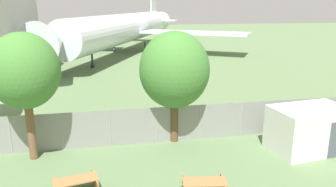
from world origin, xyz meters
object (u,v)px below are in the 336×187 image
at_px(picnic_bench_near_cabin, 76,186).
at_px(tree_left_of_cabin, 24,72).
at_px(portable_cabin, 309,129).
at_px(airplane, 126,28).
at_px(tree_far_right, 174,70).

distance_m(picnic_bench_near_cabin, tree_left_of_cabin, 6.09).
bearing_deg(portable_cabin, airplane, 93.81).
relative_size(airplane, portable_cabin, 10.61).
relative_size(airplane, tree_far_right, 7.22).
bearing_deg(picnic_bench_near_cabin, airplane, 83.11).
xyz_separation_m(portable_cabin, picnic_bench_near_cabin, (-11.85, -2.22, -0.71)).
relative_size(airplane, picnic_bench_near_cabin, 22.36).
xyz_separation_m(picnic_bench_near_cabin, tree_left_of_cabin, (-2.37, 3.92, 4.02)).
distance_m(portable_cabin, tree_far_right, 7.82).
relative_size(picnic_bench_near_cabin, tree_far_right, 0.32).
xyz_separation_m(tree_left_of_cabin, tree_far_right, (7.44, 0.85, -0.38)).
bearing_deg(portable_cabin, tree_far_right, 152.67).
height_order(picnic_bench_near_cabin, tree_far_right, tree_far_right).
distance_m(picnic_bench_near_cabin, tree_far_right, 7.86).
height_order(tree_left_of_cabin, tree_far_right, tree_left_of_cabin).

